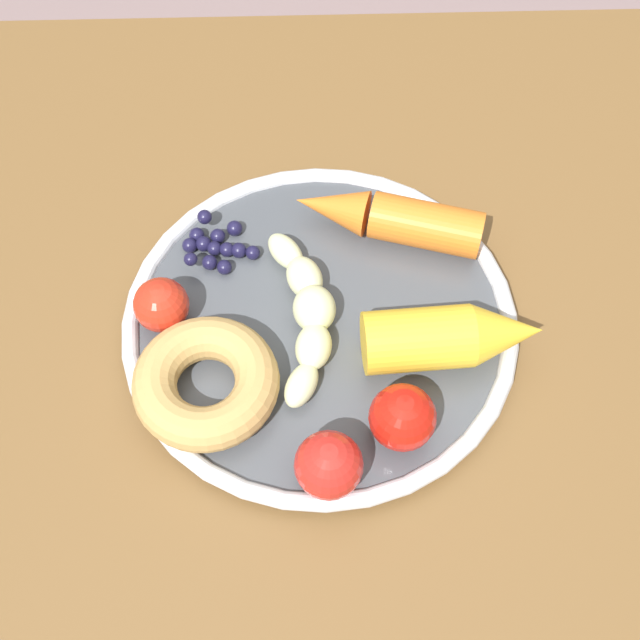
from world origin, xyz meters
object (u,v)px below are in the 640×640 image
Objects in this scene: dining_table at (334,419)px; tomato_mid at (402,417)px; carrot_orange at (390,218)px; blueberry_pile at (216,245)px; carrot_yellow at (454,337)px; tomato_far at (161,305)px; tomato_near at (329,465)px; donut at (206,382)px; banana at (306,311)px; plate at (320,322)px.

tomato_mid reaches higher than dining_table.
blueberry_pile is (-0.13, -0.01, -0.01)m from carrot_orange.
carrot_orange is 0.13m from blueberry_pile.
tomato_mid is at bearing -123.88° from carrot_yellow.
tomato_far is (-0.03, -0.06, 0.01)m from blueberry_pile.
tomato_near is 0.16m from tomato_far.
tomato_far is (-0.03, 0.06, 0.00)m from donut.
tomato_near is at bearing -84.42° from banana.
carrot_orange is at bearing 75.00° from tomato_near.
plate reaches higher than dining_table.
carrot_orange is 1.13× the size of carrot_yellow.
tomato_mid is at bearing 32.54° from tomato_near.
carrot_yellow is 0.07m from tomato_mid.
banana is 0.09m from donut.
banana is at bearing -44.12° from blueberry_pile.
donut is 0.13m from tomato_mid.
blueberry_pile is (-0.08, 0.06, 0.01)m from plate.
carrot_yellow is 2.85× the size of tomato_mid.
donut is (-0.09, -0.04, 0.14)m from dining_table.
banana is at bearing 39.17° from donut.
donut reaches higher than blueberry_pile.
plate is 0.10m from donut.
donut is 2.24× the size of tomato_mid.
banana is at bearing 163.79° from carrot_yellow.
carrot_orange reaches higher than plate.
carrot_orange is (0.05, 0.08, 0.02)m from plate.
tomato_near is (0.01, -0.12, 0.01)m from banana.
plate is 1.88× the size of banana.
carrot_orange is at bearing 65.46° from dining_table.
carrot_yellow is at bearing -9.29° from tomato_far.
dining_table is 6.63× the size of banana.
dining_table is 22.93× the size of tomato_near.
tomato_near is at bearing -47.40° from tomato_far.
blueberry_pile is at bearing 60.28° from tomato_far.
banana is at bearing 139.18° from dining_table.
blueberry_pile is 1.33× the size of tomato_mid.
tomato_far is (-0.11, 0.12, -0.00)m from tomato_near.
banana is 1.21× the size of carrot_yellow.
carrot_orange is at bearing 50.49° from banana.
plate is at bearing 121.12° from dining_table.
tomato_far reaches higher than plate.
dining_table is at bearing -58.88° from plate.
tomato_near is at bearing -66.91° from blueberry_pile.
tomato_far is (-0.20, 0.03, -0.00)m from carrot_yellow.
carrot_orange reaches higher than blueberry_pile.
carrot_yellow reaches higher than banana.
carrot_orange reaches higher than dining_table.
donut is (-0.13, -0.13, -0.00)m from carrot_orange.
plate is at bearing -1.81° from tomato_far.
tomato_far is at bearing 150.33° from tomato_mid.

